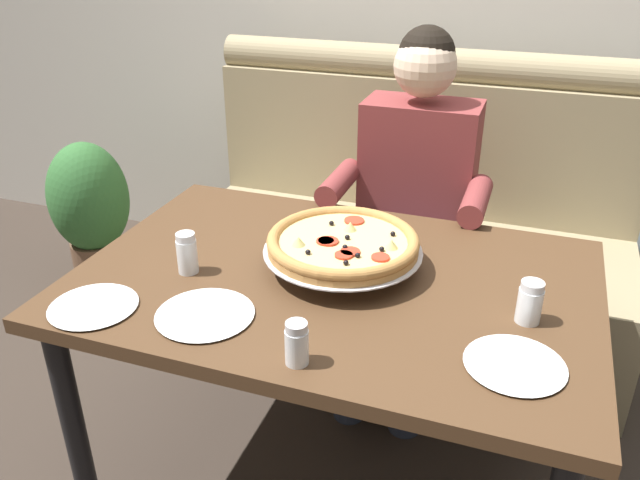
# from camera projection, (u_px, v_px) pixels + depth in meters

# --- Properties ---
(ground_plane) EXTENTS (16.00, 16.00, 0.00)m
(ground_plane) POSITION_uv_depth(u_px,v_px,m) (332.00, 478.00, 2.02)
(ground_plane) COLOR #382D26
(booth_bench) EXTENTS (1.75, 0.78, 1.13)m
(booth_bench) POSITION_uv_depth(u_px,v_px,m) (404.00, 241.00, 2.61)
(booth_bench) COLOR #998966
(booth_bench) RESTS_ON ground_plane
(dining_table) EXTENTS (1.35, 0.91, 0.74)m
(dining_table) POSITION_uv_depth(u_px,v_px,m) (334.00, 303.00, 1.72)
(dining_table) COLOR #4C331E
(dining_table) RESTS_ON ground_plane
(diner_main) EXTENTS (0.54, 0.64, 1.27)m
(diner_main) POSITION_uv_depth(u_px,v_px,m) (411.00, 197.00, 2.23)
(diner_main) COLOR #2D3342
(diner_main) RESTS_ON ground_plane
(pizza) EXTENTS (0.43, 0.43, 0.11)m
(pizza) POSITION_uv_depth(u_px,v_px,m) (343.00, 244.00, 1.70)
(pizza) COLOR silver
(pizza) RESTS_ON dining_table
(shaker_parmesan) EXTENTS (0.06, 0.06, 0.11)m
(shaker_parmesan) POSITION_uv_depth(u_px,v_px,m) (529.00, 305.00, 1.48)
(shaker_parmesan) COLOR white
(shaker_parmesan) RESTS_ON dining_table
(shaker_pepper_flakes) EXTENTS (0.05, 0.05, 0.10)m
(shaker_pepper_flakes) POSITION_uv_depth(u_px,v_px,m) (297.00, 346.00, 1.34)
(shaker_pepper_flakes) COLOR white
(shaker_pepper_flakes) RESTS_ON dining_table
(shaker_oregano) EXTENTS (0.05, 0.05, 0.11)m
(shaker_oregano) POSITION_uv_depth(u_px,v_px,m) (187.00, 256.00, 1.69)
(shaker_oregano) COLOR white
(shaker_oregano) RESTS_ON dining_table
(plate_near_left) EXTENTS (0.24, 0.24, 0.02)m
(plate_near_left) POSITION_uv_depth(u_px,v_px,m) (205.00, 312.00, 1.52)
(plate_near_left) COLOR white
(plate_near_left) RESTS_ON dining_table
(plate_near_right) EXTENTS (0.22, 0.22, 0.02)m
(plate_near_right) POSITION_uv_depth(u_px,v_px,m) (515.00, 362.00, 1.34)
(plate_near_right) COLOR white
(plate_near_right) RESTS_ON dining_table
(plate_far_side) EXTENTS (0.21, 0.21, 0.02)m
(plate_far_side) POSITION_uv_depth(u_px,v_px,m) (93.00, 304.00, 1.55)
(plate_far_side) COLOR white
(plate_far_side) RESTS_ON dining_table
(potted_plant) EXTENTS (0.36, 0.36, 0.70)m
(potted_plant) POSITION_uv_depth(u_px,v_px,m) (90.00, 208.00, 2.94)
(potted_plant) COLOR brown
(potted_plant) RESTS_ON ground_plane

